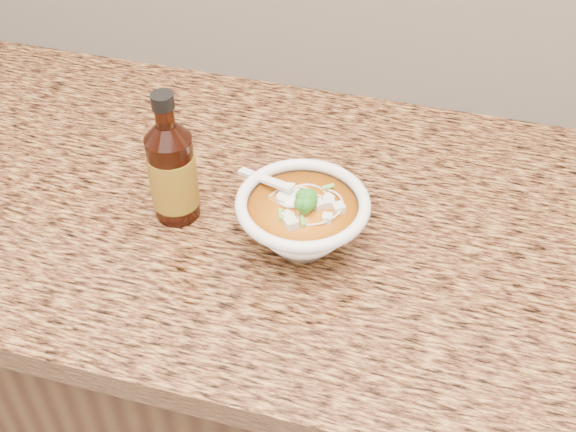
# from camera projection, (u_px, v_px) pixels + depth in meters

# --- Properties ---
(cabinet) EXTENTS (4.00, 0.65, 0.86)m
(cabinet) POSITION_uv_depth(u_px,v_px,m) (328.00, 398.00, 1.35)
(cabinet) COLOR black
(cabinet) RESTS_ON ground
(counter_slab) EXTENTS (4.00, 0.68, 0.04)m
(counter_slab) POSITION_uv_depth(u_px,v_px,m) (340.00, 225.00, 1.04)
(counter_slab) COLOR #AA7C3E
(counter_slab) RESTS_ON cabinet
(soup_bowl) EXTENTS (0.19, 0.18, 0.10)m
(soup_bowl) POSITION_uv_depth(u_px,v_px,m) (302.00, 221.00, 0.96)
(soup_bowl) COLOR white
(soup_bowl) RESTS_ON counter_slab
(hot_sauce_bottle) EXTENTS (0.07, 0.07, 0.20)m
(hot_sauce_bottle) POSITION_uv_depth(u_px,v_px,m) (172.00, 172.00, 0.98)
(hot_sauce_bottle) COLOR black
(hot_sauce_bottle) RESTS_ON counter_slab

